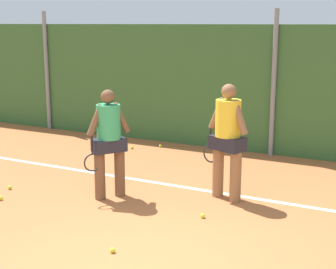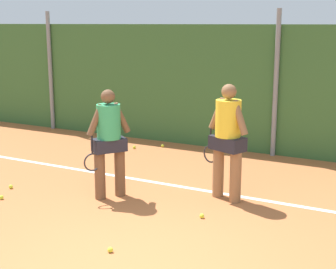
{
  "view_description": "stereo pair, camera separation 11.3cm",
  "coord_description": "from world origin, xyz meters",
  "px_view_note": "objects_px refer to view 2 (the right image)",
  "views": [
    {
      "loc": [
        2.65,
        -4.32,
        2.68
      ],
      "look_at": [
        -0.72,
        2.32,
        1.02
      ],
      "focal_mm": 53.58,
      "sensor_mm": 36.0,
      "label": 1
    },
    {
      "loc": [
        2.75,
        -4.27,
        2.68
      ],
      "look_at": [
        -0.72,
        2.32,
        1.02
      ],
      "focal_mm": 53.58,
      "sensor_mm": 36.0,
      "label": 2
    }
  ],
  "objects_px": {
    "tennis_ball_2": "(163,146)",
    "tennis_ball_8": "(202,216)",
    "tennis_ball_9": "(110,250)",
    "player_midcourt": "(228,136)",
    "tennis_ball_6": "(134,147)",
    "tennis_ball_4": "(11,187)",
    "player_foreground_near": "(109,138)",
    "tennis_ball_1": "(1,197)"
  },
  "relations": [
    {
      "from": "player_midcourt",
      "to": "tennis_ball_8",
      "type": "relative_size",
      "value": 27.23
    },
    {
      "from": "tennis_ball_1",
      "to": "tennis_ball_6",
      "type": "xyz_separation_m",
      "value": [
        0.15,
        3.7,
        0.0
      ]
    },
    {
      "from": "tennis_ball_9",
      "to": "tennis_ball_4",
      "type": "bearing_deg",
      "value": 156.8
    },
    {
      "from": "tennis_ball_2",
      "to": "tennis_ball_1",
      "type": "bearing_deg",
      "value": -98.7
    },
    {
      "from": "tennis_ball_8",
      "to": "tennis_ball_4",
      "type": "bearing_deg",
      "value": -174.86
    },
    {
      "from": "tennis_ball_6",
      "to": "tennis_ball_9",
      "type": "height_order",
      "value": "same"
    },
    {
      "from": "player_foreground_near",
      "to": "player_midcourt",
      "type": "xyz_separation_m",
      "value": [
        1.64,
        0.77,
        0.05
      ]
    },
    {
      "from": "tennis_ball_6",
      "to": "tennis_ball_8",
      "type": "height_order",
      "value": "same"
    },
    {
      "from": "player_foreground_near",
      "to": "player_midcourt",
      "type": "bearing_deg",
      "value": 149.67
    },
    {
      "from": "tennis_ball_6",
      "to": "tennis_ball_9",
      "type": "distance_m",
      "value": 5.05
    },
    {
      "from": "tennis_ball_2",
      "to": "tennis_ball_4",
      "type": "relative_size",
      "value": 1.0
    },
    {
      "from": "player_foreground_near",
      "to": "tennis_ball_9",
      "type": "bearing_deg",
      "value": 68.83
    },
    {
      "from": "player_foreground_near",
      "to": "tennis_ball_2",
      "type": "bearing_deg",
      "value": -131.31
    },
    {
      "from": "player_foreground_near",
      "to": "player_midcourt",
      "type": "relative_size",
      "value": 0.95
    },
    {
      "from": "player_midcourt",
      "to": "tennis_ball_9",
      "type": "bearing_deg",
      "value": 96.97
    },
    {
      "from": "player_midcourt",
      "to": "tennis_ball_9",
      "type": "distance_m",
      "value": 2.64
    },
    {
      "from": "player_midcourt",
      "to": "tennis_ball_4",
      "type": "bearing_deg",
      "value": 39.47
    },
    {
      "from": "tennis_ball_2",
      "to": "tennis_ball_8",
      "type": "xyz_separation_m",
      "value": [
        2.44,
        -3.36,
        0.0
      ]
    },
    {
      "from": "player_midcourt",
      "to": "tennis_ball_6",
      "type": "xyz_separation_m",
      "value": [
        -2.93,
        2.05,
        -0.97
      ]
    },
    {
      "from": "player_foreground_near",
      "to": "tennis_ball_6",
      "type": "distance_m",
      "value": 3.23
    },
    {
      "from": "player_midcourt",
      "to": "tennis_ball_4",
      "type": "height_order",
      "value": "player_midcourt"
    },
    {
      "from": "player_foreground_near",
      "to": "tennis_ball_2",
      "type": "height_order",
      "value": "player_foreground_near"
    },
    {
      "from": "tennis_ball_4",
      "to": "tennis_ball_2",
      "type": "bearing_deg",
      "value": 76.48
    },
    {
      "from": "tennis_ball_9",
      "to": "player_midcourt",
      "type": "bearing_deg",
      "value": 77.27
    },
    {
      "from": "tennis_ball_6",
      "to": "tennis_ball_8",
      "type": "relative_size",
      "value": 1.0
    },
    {
      "from": "tennis_ball_1",
      "to": "tennis_ball_4",
      "type": "bearing_deg",
      "value": 119.02
    },
    {
      "from": "tennis_ball_6",
      "to": "tennis_ball_8",
      "type": "bearing_deg",
      "value": -45.26
    },
    {
      "from": "tennis_ball_2",
      "to": "tennis_ball_9",
      "type": "relative_size",
      "value": 1.0
    },
    {
      "from": "tennis_ball_1",
      "to": "tennis_ball_8",
      "type": "bearing_deg",
      "value": 13.74
    },
    {
      "from": "tennis_ball_1",
      "to": "tennis_ball_2",
      "type": "relative_size",
      "value": 1.0
    },
    {
      "from": "player_foreground_near",
      "to": "tennis_ball_4",
      "type": "height_order",
      "value": "player_foreground_near"
    },
    {
      "from": "tennis_ball_4",
      "to": "tennis_ball_8",
      "type": "distance_m",
      "value": 3.34
    },
    {
      "from": "tennis_ball_4",
      "to": "player_midcourt",
      "type": "bearing_deg",
      "value": 19.77
    },
    {
      "from": "tennis_ball_1",
      "to": "tennis_ball_2",
      "type": "distance_m",
      "value": 4.16
    },
    {
      "from": "player_midcourt",
      "to": "tennis_ball_8",
      "type": "xyz_separation_m",
      "value": [
        -0.01,
        -0.9,
        -0.97
      ]
    },
    {
      "from": "player_midcourt",
      "to": "tennis_ball_9",
      "type": "xyz_separation_m",
      "value": [
        -0.54,
        -2.39,
        -0.97
      ]
    },
    {
      "from": "player_midcourt",
      "to": "tennis_ball_4",
      "type": "xyz_separation_m",
      "value": [
        -3.33,
        -1.2,
        -0.97
      ]
    },
    {
      "from": "tennis_ball_6",
      "to": "tennis_ball_4",
      "type": "bearing_deg",
      "value": -96.97
    },
    {
      "from": "tennis_ball_1",
      "to": "tennis_ball_9",
      "type": "xyz_separation_m",
      "value": [
        2.54,
        -0.74,
        0.0
      ]
    },
    {
      "from": "player_foreground_near",
      "to": "tennis_ball_4",
      "type": "distance_m",
      "value": 1.97
    },
    {
      "from": "tennis_ball_1",
      "to": "tennis_ball_9",
      "type": "bearing_deg",
      "value": -16.33
    },
    {
      "from": "tennis_ball_4",
      "to": "player_foreground_near",
      "type": "bearing_deg",
      "value": 14.29
    }
  ]
}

